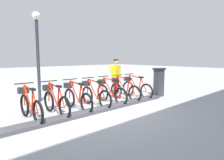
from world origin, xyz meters
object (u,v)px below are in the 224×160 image
at_px(bike_docked_2, 110,92).
at_px(bike_docked_4, 76,97).
at_px(bike_docked_0, 136,88).
at_px(bike_docked_6, 30,105).
at_px(bike_docked_5, 55,101).
at_px(bike_docked_3, 94,94).
at_px(worker_near_rack, 116,75).
at_px(lamp_post, 37,43).
at_px(bike_docked_1, 124,90).
at_px(payment_kiosk, 159,82).

xyz_separation_m(bike_docked_2, bike_docked_4, (0.00, 1.51, 0.00)).
bearing_deg(bike_docked_0, bike_docked_2, 90.00).
bearing_deg(bike_docked_6, bike_docked_2, -90.00).
bearing_deg(bike_docked_0, bike_docked_5, 90.00).
bearing_deg(bike_docked_6, bike_docked_5, -90.00).
bearing_deg(bike_docked_5, bike_docked_0, -90.00).
bearing_deg(bike_docked_2, bike_docked_3, 90.00).
relative_size(bike_docked_2, bike_docked_5, 1.00).
bearing_deg(worker_near_rack, bike_docked_0, -169.06).
relative_size(bike_docked_0, bike_docked_4, 1.00).
relative_size(bike_docked_0, bike_docked_3, 1.00).
distance_m(bike_docked_2, lamp_post, 3.40).
bearing_deg(bike_docked_3, bike_docked_0, -90.00).
height_order(bike_docked_0, lamp_post, lamp_post).
bearing_deg(worker_near_rack, bike_docked_6, 103.54).
relative_size(bike_docked_4, bike_docked_6, 1.00).
height_order(bike_docked_6, worker_near_rack, worker_near_rack).
height_order(bike_docked_0, bike_docked_5, same).
bearing_deg(bike_docked_2, bike_docked_5, 90.00).
bearing_deg(bike_docked_1, bike_docked_3, 90.00).
height_order(bike_docked_3, lamp_post, lamp_post).
bearing_deg(bike_docked_0, worker_near_rack, 10.94).
distance_m(worker_near_rack, lamp_post, 3.67).
bearing_deg(lamp_post, worker_near_rack, -107.64).
height_order(bike_docked_4, bike_docked_5, same).
bearing_deg(worker_near_rack, payment_kiosk, -145.32).
bearing_deg(payment_kiosk, bike_docked_1, 71.11).
distance_m(payment_kiosk, bike_docked_4, 3.99).
relative_size(bike_docked_1, worker_near_rack, 1.04).
bearing_deg(bike_docked_5, lamp_post, -9.49).
bearing_deg(lamp_post, bike_docked_1, -127.72).
relative_size(bike_docked_1, lamp_post, 0.49).
bearing_deg(bike_docked_1, lamp_post, 52.28).
xyz_separation_m(bike_docked_3, bike_docked_5, (0.00, 1.51, 0.00)).
bearing_deg(bike_docked_5, bike_docked_6, 90.00).
xyz_separation_m(bike_docked_0, lamp_post, (2.07, 3.43, 1.89)).
relative_size(bike_docked_1, bike_docked_2, 1.00).
bearing_deg(bike_docked_5, bike_docked_3, -90.00).
distance_m(payment_kiosk, bike_docked_0, 1.11).
height_order(payment_kiosk, bike_docked_4, payment_kiosk).
xyz_separation_m(bike_docked_1, bike_docked_3, (0.00, 1.51, 0.00)).
height_order(bike_docked_0, bike_docked_3, same).
bearing_deg(payment_kiosk, lamp_post, 58.71).
height_order(bike_docked_4, worker_near_rack, worker_near_rack).
bearing_deg(bike_docked_4, payment_kiosk, -98.26).
distance_m(bike_docked_3, bike_docked_4, 0.76).
height_order(bike_docked_2, lamp_post, lamp_post).
relative_size(bike_docked_1, bike_docked_6, 1.00).
distance_m(bike_docked_5, lamp_post, 2.83).
height_order(bike_docked_1, bike_docked_5, same).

